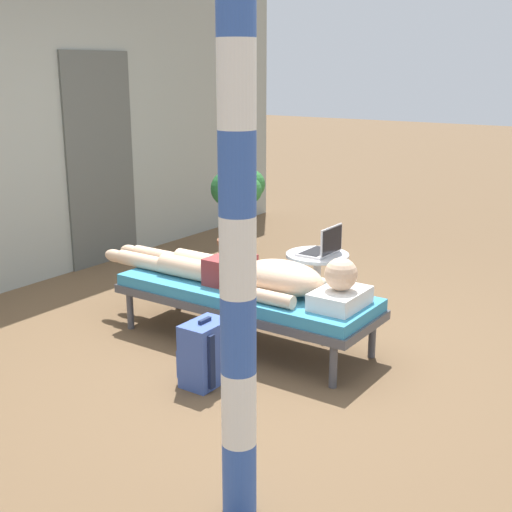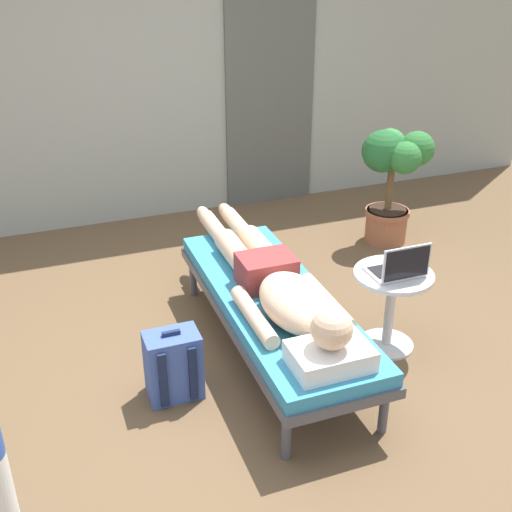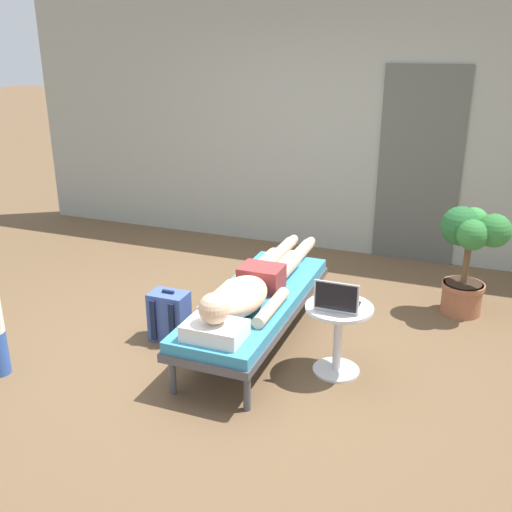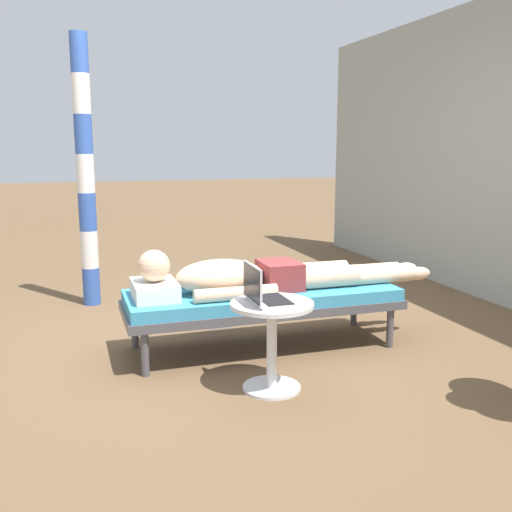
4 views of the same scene
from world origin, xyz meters
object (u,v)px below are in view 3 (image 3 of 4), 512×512
(laptop, at_px, (338,301))
(person_reclining, at_px, (253,286))
(lounge_chair, at_px, (256,303))
(potted_plant, at_px, (469,249))
(side_table, at_px, (338,327))
(backpack, at_px, (170,316))

(laptop, bearing_deg, person_reclining, 166.69)
(lounge_chair, bearing_deg, potted_plant, 37.78)
(side_table, height_order, potted_plant, potted_plant)
(lounge_chair, xyz_separation_m, backpack, (-0.67, -0.18, -0.15))
(lounge_chair, bearing_deg, person_reclining, -90.00)
(person_reclining, relative_size, potted_plant, 2.27)
(lounge_chair, height_order, laptop, laptop)
(laptop, xyz_separation_m, backpack, (-1.37, 0.06, -0.39))
(person_reclining, bearing_deg, side_table, -9.28)
(lounge_chair, distance_m, potted_plant, 1.91)
(laptop, bearing_deg, potted_plant, 60.22)
(lounge_chair, relative_size, laptop, 6.16)
(lounge_chair, height_order, side_table, side_table)
(side_table, distance_m, potted_plant, 1.58)
(lounge_chair, bearing_deg, side_table, -14.46)
(backpack, bearing_deg, person_reclining, 9.35)
(potted_plant, bearing_deg, backpack, -148.33)
(person_reclining, relative_size, backpack, 5.12)
(lounge_chair, bearing_deg, backpack, -165.24)
(side_table, distance_m, laptop, 0.23)
(person_reclining, height_order, side_table, person_reclining)
(lounge_chair, height_order, backpack, backpack)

